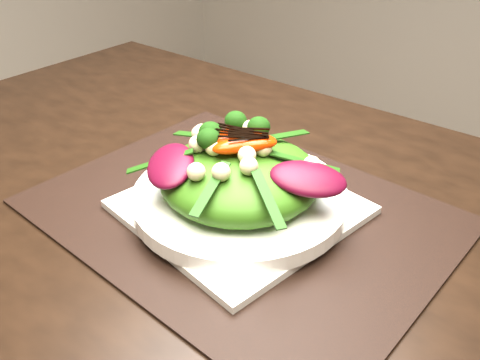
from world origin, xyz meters
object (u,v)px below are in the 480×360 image
Objects in this scene: lettuce_mound at (240,176)px; orange_segment at (255,136)px; dining_table at (315,304)px; placemat at (240,211)px; salad_bowl at (240,197)px; plate_base at (240,207)px.

orange_segment is (-0.00, 0.03, 0.04)m from lettuce_mound.
lettuce_mound is at bearing 158.86° from dining_table.
dining_table is at bearing -21.14° from placemat.
dining_table is at bearing -21.14° from salad_bowl.
placemat is 2.51× the size of lettuce_mound.
placemat is at bearing 158.86° from dining_table.
orange_segment is (-0.00, 0.03, 0.09)m from placemat.
salad_bowl is at bearing 0.00° from plate_base.
orange_segment is at bearing 95.48° from salad_bowl.
plate_base is (0.00, 0.00, 0.01)m from placemat.
orange_segment is at bearing 149.33° from dining_table.
salad_bowl is 0.03m from lettuce_mound.
placemat is 1.98× the size of plate_base.
salad_bowl is (0.00, 0.00, 0.01)m from plate_base.
orange_segment is at bearing 95.48° from plate_base.
plate_base is at bearing 0.00° from lettuce_mound.
plate_base is at bearing -84.52° from orange_segment.
dining_table reaches higher than plate_base.
orange_segment reaches higher than placemat.
orange_segment is (-0.15, 0.09, 0.11)m from dining_table.
lettuce_mound reaches higher than placemat.
salad_bowl reaches higher than placemat.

